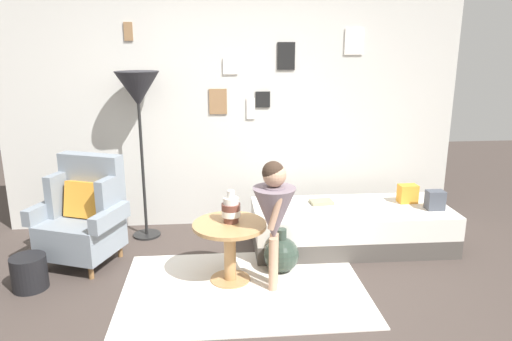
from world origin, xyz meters
TOP-DOWN VIEW (x-y plane):
  - ground_plane at (0.00, 0.00)m, footprint 12.00×12.00m
  - gallery_wall at (0.00, 1.95)m, footprint 4.80×0.12m
  - rug at (-0.00, 0.40)m, footprint 1.96×1.34m
  - armchair at (-1.39, 1.06)m, footprint 0.88×0.78m
  - daybed at (1.10, 1.17)m, footprint 1.91×0.82m
  - pillow_head at (1.87, 1.04)m, footprint 0.17×0.12m
  - pillow_mid at (1.69, 1.26)m, footprint 0.19×0.13m
  - side_table at (-0.10, 0.55)m, footprint 0.61×0.61m
  - vase_striped at (-0.09, 0.58)m, footprint 0.15×0.15m
  - floor_lamp at (-0.93, 1.60)m, footprint 0.43×0.43m
  - person_child at (0.24, 0.40)m, footprint 0.34×0.34m
  - book_on_daybed at (0.83, 1.30)m, footprint 0.23×0.18m
  - demijohn_near at (0.35, 0.69)m, footprint 0.31×0.31m
  - magazine_basket at (-1.73, 0.57)m, footprint 0.28×0.28m

SIDE VIEW (x-z plane):
  - ground_plane at x=0.00m, z-range 0.00..0.00m
  - rug at x=0.00m, z-range 0.00..0.01m
  - magazine_basket at x=-1.73m, z-range 0.00..0.28m
  - demijohn_near at x=0.35m, z-range -0.04..0.36m
  - daybed at x=1.10m, z-range 0.00..0.40m
  - side_table at x=-0.10m, z-range 0.12..0.63m
  - book_on_daybed at x=0.83m, z-range 0.40..0.43m
  - armchair at x=-1.39m, z-range -0.05..0.92m
  - pillow_mid at x=1.69m, z-range 0.40..0.58m
  - pillow_head at x=1.87m, z-range 0.40..0.58m
  - vase_striped at x=-0.09m, z-range 0.49..0.76m
  - person_child at x=0.24m, z-range 0.14..1.21m
  - gallery_wall at x=0.00m, z-range 0.00..2.60m
  - floor_lamp at x=-0.93m, z-range 0.62..2.30m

